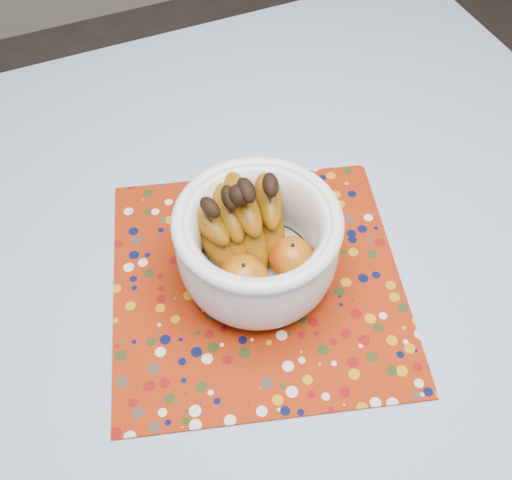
% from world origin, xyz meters
% --- Properties ---
extents(table, '(1.20, 1.20, 0.75)m').
position_xyz_m(table, '(0.00, 0.00, 0.67)').
color(table, brown).
rests_on(table, ground).
extents(tablecloth, '(1.32, 1.32, 0.01)m').
position_xyz_m(tablecloth, '(0.00, 0.00, 0.76)').
color(tablecloth, '#6685AA').
rests_on(tablecloth, table).
extents(placemat, '(0.52, 0.52, 0.00)m').
position_xyz_m(placemat, '(-0.04, 0.01, 0.76)').
color(placemat, maroon).
rests_on(placemat, tablecloth).
extents(fruit_bowl, '(0.23, 0.23, 0.17)m').
position_xyz_m(fruit_bowl, '(-0.04, 0.02, 0.84)').
color(fruit_bowl, silver).
rests_on(fruit_bowl, placemat).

